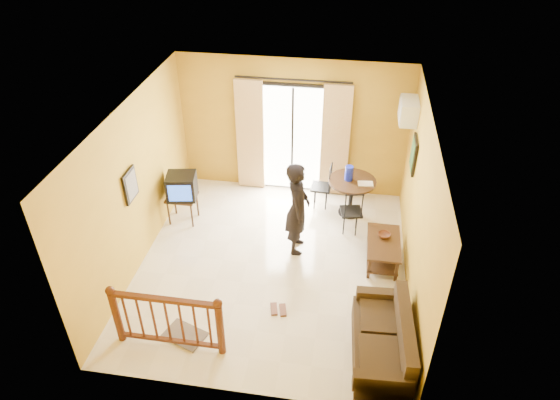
% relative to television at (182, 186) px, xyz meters
% --- Properties ---
extents(ground, '(5.00, 5.00, 0.00)m').
position_rel_television_xyz_m(ground, '(1.87, -1.02, -0.78)').
color(ground, beige).
rests_on(ground, ground).
extents(room_shell, '(5.00, 5.00, 5.00)m').
position_rel_television_xyz_m(room_shell, '(1.87, -1.02, 0.92)').
color(room_shell, white).
rests_on(room_shell, ground).
extents(balcony_door, '(2.25, 0.14, 2.46)m').
position_rel_television_xyz_m(balcony_door, '(1.87, 1.41, 0.41)').
color(balcony_door, black).
rests_on(balcony_door, ground).
extents(tv_table, '(0.54, 0.45, 0.54)m').
position_rel_television_xyz_m(tv_table, '(-0.03, 0.00, -0.31)').
color(tv_table, black).
rests_on(tv_table, ground).
extents(television, '(0.60, 0.56, 0.47)m').
position_rel_television_xyz_m(television, '(0.00, 0.00, 0.00)').
color(television, black).
rests_on(television, tv_table).
extents(picture_left, '(0.05, 0.42, 0.52)m').
position_rel_television_xyz_m(picture_left, '(-0.35, -1.22, 0.77)').
color(picture_left, black).
rests_on(picture_left, room_shell).
extents(dining_table, '(0.91, 0.91, 0.76)m').
position_rel_television_xyz_m(dining_table, '(3.12, 0.73, -0.18)').
color(dining_table, black).
rests_on(dining_table, ground).
extents(water_jug, '(0.15, 0.15, 0.29)m').
position_rel_television_xyz_m(water_jug, '(3.04, 0.74, 0.12)').
color(water_jug, '#131EB2').
rests_on(water_jug, dining_table).
extents(serving_tray, '(0.30, 0.21, 0.02)m').
position_rel_television_xyz_m(serving_tray, '(3.36, 0.63, -0.01)').
color(serving_tray, beige).
rests_on(serving_tray, dining_table).
extents(dining_chairs, '(1.06, 1.18, 0.95)m').
position_rel_television_xyz_m(dining_chairs, '(2.83, 0.51, -0.78)').
color(dining_chairs, black).
rests_on(dining_chairs, ground).
extents(air_conditioner, '(0.31, 0.60, 0.40)m').
position_rel_television_xyz_m(air_conditioner, '(3.96, 0.93, 1.37)').
color(air_conditioner, white).
rests_on(air_conditioner, room_shell).
extents(botanical_print, '(0.05, 0.50, 0.60)m').
position_rel_television_xyz_m(botanical_print, '(4.09, 0.28, 0.87)').
color(botanical_print, black).
rests_on(botanical_print, room_shell).
extents(coffee_table, '(0.56, 1.00, 0.44)m').
position_rel_television_xyz_m(coffee_table, '(3.72, -0.63, -0.48)').
color(coffee_table, black).
rests_on(coffee_table, ground).
extents(bowl, '(0.26, 0.26, 0.07)m').
position_rel_television_xyz_m(bowl, '(3.72, -0.49, -0.30)').
color(bowl, '#532B1C').
rests_on(bowl, coffee_table).
extents(sofa, '(0.83, 1.65, 0.77)m').
position_rel_television_xyz_m(sofa, '(3.72, -2.64, -0.49)').
color(sofa, '#312213').
rests_on(sofa, ground).
extents(standing_person, '(0.47, 0.66, 1.73)m').
position_rel_television_xyz_m(standing_person, '(2.22, -0.49, 0.09)').
color(standing_person, black).
rests_on(standing_person, ground).
extents(stair_balustrade, '(1.63, 0.13, 1.04)m').
position_rel_television_xyz_m(stair_balustrade, '(0.72, -2.92, -0.22)').
color(stair_balustrade, '#471E0F').
rests_on(stair_balustrade, ground).
extents(doormat, '(0.70, 0.58, 0.02)m').
position_rel_television_xyz_m(doormat, '(0.85, -2.73, -0.77)').
color(doormat, '#5C514A').
rests_on(doormat, ground).
extents(sandals, '(0.29, 0.27, 0.03)m').
position_rel_television_xyz_m(sandals, '(2.13, -2.02, -0.77)').
color(sandals, '#532B1C').
rests_on(sandals, ground).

